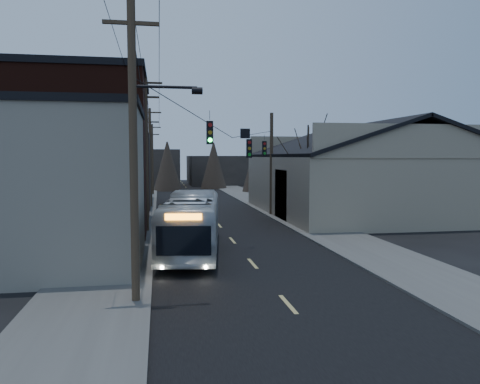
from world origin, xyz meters
The scene contains 14 objects.
ground centered at (0.00, 0.00, 0.00)m, with size 160.00×160.00×0.00m, color black.
road_surface centered at (0.00, 30.00, 0.01)m, with size 9.00×110.00×0.02m, color black.
sidewalk_left centered at (-6.50, 30.00, 0.06)m, with size 4.00×110.00×0.12m, color #474744.
sidewalk_right centered at (6.50, 30.00, 0.06)m, with size 4.00×110.00×0.12m, color #474744.
building_clapboard centered at (-9.00, 9.00, 3.50)m, with size 8.00×8.00×7.00m, color slate.
building_brick centered at (-10.00, 20.00, 5.00)m, with size 10.00×12.00×10.00m, color black.
building_left_far centered at (-9.50, 36.00, 3.50)m, with size 9.00×14.00×7.00m, color #2F2925.
warehouse centered at (13.00, 25.00, 2.70)m, with size 16.16×20.60×7.73m.
building_far_left centered at (-6.00, 65.00, 3.00)m, with size 10.00×12.00×6.00m, color #2F2925.
building_far_right centered at (7.00, 70.00, 2.50)m, with size 12.00×14.00×5.00m, color #2F2925.
bare_tree centered at (6.50, 20.00, 3.60)m, with size 0.40×0.40×7.20m, color black.
utility_lines centered at (-3.11, 24.14, 4.95)m, with size 11.24×45.28×10.50m.
bus centered at (-2.53, 11.17, 1.52)m, with size 2.55×10.89×3.03m, color #B3BBC0.
parked_car centered at (-3.00, 26.39, 0.61)m, with size 1.29×3.71×1.22m, color #929599.
Camera 1 is at (-4.18, -12.72, 4.93)m, focal length 35.00 mm.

